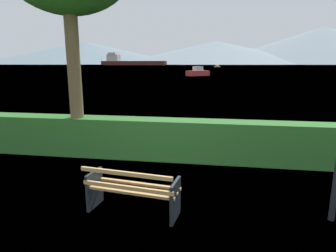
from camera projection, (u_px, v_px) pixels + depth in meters
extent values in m
plane|color=#4C6B33|center=(134.00, 212.00, 5.13)|extent=(1400.00, 1400.00, 0.00)
plane|color=#6B8EA3|center=(215.00, 65.00, 301.45)|extent=(620.00, 620.00, 0.00)
cube|color=tan|center=(129.00, 193.00, 4.85)|extent=(1.60, 0.28, 0.04)
cube|color=tan|center=(134.00, 188.00, 5.03)|extent=(1.60, 0.28, 0.04)
cube|color=tan|center=(138.00, 184.00, 5.21)|extent=(1.60, 0.28, 0.04)
cube|color=tan|center=(127.00, 188.00, 4.76)|extent=(1.60, 0.26, 0.06)
cube|color=tan|center=(125.00, 174.00, 4.66)|extent=(1.60, 0.26, 0.06)
cube|color=#1E2328|center=(95.00, 189.00, 5.25)|extent=(0.12, 0.51, 0.68)
cube|color=#1E2328|center=(175.00, 200.00, 4.82)|extent=(0.12, 0.51, 0.68)
cube|color=#2D6B28|center=(163.00, 139.00, 7.88)|extent=(12.70, 0.70, 1.09)
cylinder|color=brown|center=(75.00, 79.00, 7.84)|extent=(0.36, 0.36, 4.31)
cube|color=#471E19|center=(133.00, 63.00, 304.69)|extent=(72.20, 19.33, 4.21)
cube|color=silver|center=(113.00, 58.00, 310.38)|extent=(13.93, 9.68, 6.74)
cube|color=silver|center=(113.00, 54.00, 309.43)|extent=(10.23, 9.96, 2.11)
cube|color=gold|center=(217.00, 67.00, 169.91)|extent=(3.65, 5.33, 0.67)
cube|color=beige|center=(217.00, 65.00, 169.77)|extent=(1.78, 2.15, 0.68)
cube|color=#B2332D|center=(198.00, 73.00, 57.87)|extent=(4.68, 4.87, 1.01)
cube|color=silver|center=(198.00, 68.00, 57.67)|extent=(2.13, 2.16, 0.86)
cone|color=slate|center=(87.00, 53.00, 570.06)|extent=(385.46, 385.46, 41.86)
cone|color=gray|center=(216.00, 53.00, 523.20)|extent=(363.47, 363.47, 40.12)
cone|color=gray|center=(322.00, 46.00, 530.63)|extent=(419.88, 419.88, 66.12)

